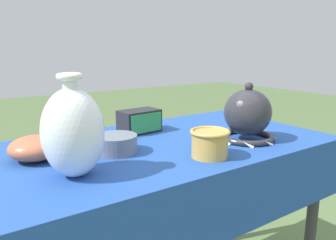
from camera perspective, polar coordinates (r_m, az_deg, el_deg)
The scene contains 7 objects.
display_table at distance 1.18m, azimuth -2.26°, elevation -8.00°, with size 1.31×0.68×0.75m.
vase_tall_bulbous at distance 0.89m, azimuth -16.21°, elevation -1.99°, with size 0.16×0.16×0.27m.
vase_dome_bell at distance 1.24m, azimuth 13.66°, elevation 0.66°, with size 0.22×0.22×0.22m.
mosaic_tile_box at distance 1.33m, azimuth -4.98°, elevation -0.18°, with size 0.17×0.12×0.09m.
pot_squat_slate at distance 1.08m, azimuth -9.05°, elevation -4.13°, with size 0.14×0.14×0.06m, color slate.
bowl_shallow_terracotta at distance 1.08m, azimuth -22.06°, elevation -4.51°, with size 0.16×0.16×0.07m, color #BC6642.
cup_wide_ochre at distance 1.03m, azimuth 7.29°, elevation -3.92°, with size 0.13×0.13×0.09m.
Camera 1 is at (-0.58, -0.96, 1.09)m, focal length 35.00 mm.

